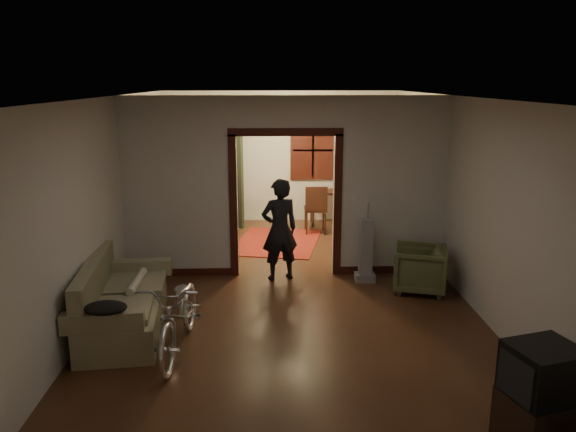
{
  "coord_description": "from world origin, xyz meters",
  "views": [
    {
      "loc": [
        -0.27,
        -7.79,
        3.03
      ],
      "look_at": [
        0.0,
        -0.3,
        1.2
      ],
      "focal_mm": 35.0,
      "sensor_mm": 36.0,
      "label": 1
    }
  ],
  "objects_px": {
    "bicycle": "(180,313)",
    "desk": "(333,208)",
    "armchair": "(419,269)",
    "locker": "(219,180)",
    "person": "(280,230)",
    "sofa": "(124,296)"
  },
  "relations": [
    {
      "from": "sofa",
      "to": "bicycle",
      "type": "distance_m",
      "value": 0.96
    },
    {
      "from": "bicycle",
      "to": "desk",
      "type": "distance_m",
      "value": 6.19
    },
    {
      "from": "locker",
      "to": "desk",
      "type": "relative_size",
      "value": 2.03
    },
    {
      "from": "bicycle",
      "to": "sofa",
      "type": "bearing_deg",
      "value": 147.24
    },
    {
      "from": "sofa",
      "to": "armchair",
      "type": "distance_m",
      "value": 4.16
    },
    {
      "from": "person",
      "to": "locker",
      "type": "distance_m",
      "value": 3.51
    },
    {
      "from": "person",
      "to": "sofa",
      "type": "bearing_deg",
      "value": 24.05
    },
    {
      "from": "sofa",
      "to": "locker",
      "type": "height_order",
      "value": "locker"
    },
    {
      "from": "armchair",
      "to": "desk",
      "type": "xyz_separation_m",
      "value": [
        -0.82,
        3.95,
        0.02
      ]
    },
    {
      "from": "person",
      "to": "bicycle",
      "type": "bearing_deg",
      "value": 44.93
    },
    {
      "from": "bicycle",
      "to": "armchair",
      "type": "xyz_separation_m",
      "value": [
        3.21,
        1.76,
        -0.12
      ]
    },
    {
      "from": "sofa",
      "to": "armchair",
      "type": "height_order",
      "value": "sofa"
    },
    {
      "from": "locker",
      "to": "armchair",
      "type": "bearing_deg",
      "value": -56.13
    },
    {
      "from": "armchair",
      "to": "bicycle",
      "type": "bearing_deg",
      "value": -44.99
    },
    {
      "from": "sofa",
      "to": "desk",
      "type": "relative_size",
      "value": 2.0
    },
    {
      "from": "armchair",
      "to": "locker",
      "type": "xyz_separation_m",
      "value": [
        -3.22,
        3.89,
        0.64
      ]
    },
    {
      "from": "bicycle",
      "to": "person",
      "type": "relative_size",
      "value": 1.09
    },
    {
      "from": "bicycle",
      "to": "locker",
      "type": "bearing_deg",
      "value": 93.55
    },
    {
      "from": "person",
      "to": "locker",
      "type": "xyz_separation_m",
      "value": [
        -1.19,
        3.3,
        0.19
      ]
    },
    {
      "from": "bicycle",
      "to": "armchair",
      "type": "bearing_deg",
      "value": 32.18
    },
    {
      "from": "bicycle",
      "to": "locker",
      "type": "distance_m",
      "value": 5.67
    },
    {
      "from": "armchair",
      "to": "locker",
      "type": "relative_size",
      "value": 0.38
    }
  ]
}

